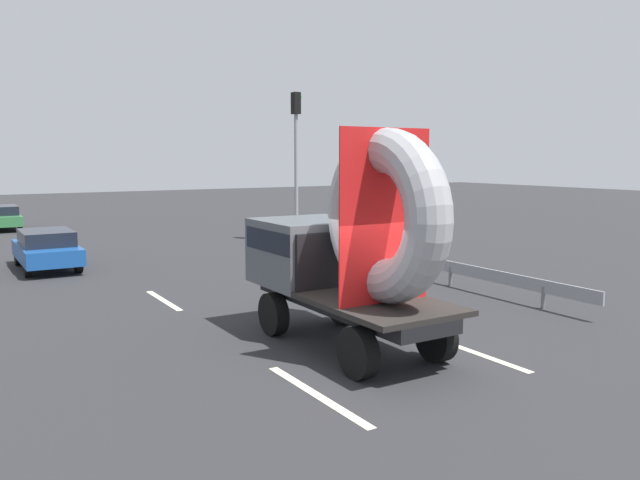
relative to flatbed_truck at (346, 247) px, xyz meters
The scene contains 10 objects.
ground_plane 2.17m from the flatbed_truck, 84.82° to the right, with size 120.00×120.00×0.00m, color #28282B.
flatbed_truck is the anchor object (origin of this frame).
distant_sedan 12.71m from the flatbed_truck, 106.66° to the left, with size 1.69×3.94×1.29m.
traffic_light 15.33m from the flatbed_truck, 64.18° to the left, with size 0.42×0.36×6.35m.
guardrail 7.60m from the flatbed_truck, 39.89° to the left, with size 0.10×12.84×0.71m.
lane_dash_left_near 3.27m from the flatbed_truck, 133.54° to the right, with size 2.91×0.16×0.01m, color beige.
lane_dash_left_far 6.25m from the flatbed_truck, 107.79° to the left, with size 2.56×0.16×0.01m, color beige.
lane_dash_right_near 3.17m from the flatbed_truck, 43.79° to the right, with size 2.48×0.16×0.01m, color beige.
lane_dash_right_far 6.73m from the flatbed_truck, 73.65° to the left, with size 2.63×0.16×0.01m, color beige.
oncoming_car 25.77m from the flatbed_truck, 98.59° to the left, with size 1.61×3.76×1.23m.
Camera 1 is at (-6.71, -8.90, 3.63)m, focal length 35.30 mm.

